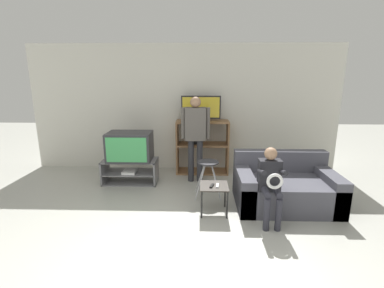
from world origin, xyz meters
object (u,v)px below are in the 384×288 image
(remote_control_black, at_px, (212,186))
(couch, at_px, (284,188))
(snack_table, at_px, (214,189))
(remote_control_white, at_px, (217,186))
(television_main, at_px, (130,146))
(person_standing_adult, at_px, (195,131))
(tv_stand, at_px, (130,171))
(person_seated_child, at_px, (270,180))
(folding_stool, at_px, (208,168))
(television_flat, at_px, (201,109))
(media_shelf, at_px, (202,146))

(remote_control_black, distance_m, couch, 1.21)
(snack_table, relative_size, remote_control_white, 2.95)
(television_main, relative_size, remote_control_black, 5.54)
(person_standing_adult, bearing_deg, tv_stand, -174.77)
(tv_stand, height_order, person_seated_child, person_seated_child)
(tv_stand, bearing_deg, folding_stool, -21.81)
(television_flat, height_order, person_standing_adult, person_standing_adult)
(television_main, relative_size, media_shelf, 0.73)
(snack_table, bearing_deg, couch, 15.47)
(folding_stool, distance_m, person_standing_adult, 0.87)
(television_main, xyz_separation_m, television_flat, (1.30, 0.65, 0.62))
(tv_stand, distance_m, television_flat, 1.84)
(couch, bearing_deg, media_shelf, 131.27)
(media_shelf, relative_size, couch, 0.73)
(remote_control_white, distance_m, person_standing_adult, 1.44)
(television_flat, relative_size, folding_stool, 1.29)
(media_shelf, height_order, folding_stool, media_shelf)
(media_shelf, xyz_separation_m, person_standing_adult, (-0.13, -0.50, 0.42))
(tv_stand, relative_size, media_shelf, 0.92)
(tv_stand, distance_m, snack_table, 1.91)
(media_shelf, height_order, person_standing_adult, person_standing_adult)
(television_main, distance_m, snack_table, 1.91)
(television_flat, relative_size, couch, 0.53)
(media_shelf, relative_size, person_seated_child, 1.04)
(tv_stand, distance_m, remote_control_white, 1.97)
(remote_control_black, bearing_deg, media_shelf, 111.22)
(television_main, bearing_deg, remote_control_black, -38.70)
(tv_stand, relative_size, remote_control_white, 6.98)
(folding_stool, bearing_deg, television_flat, 95.91)
(person_standing_adult, distance_m, person_seated_child, 1.86)
(couch, bearing_deg, television_main, 162.32)
(person_seated_child, bearing_deg, tv_stand, 148.26)
(television_flat, bearing_deg, remote_control_white, -82.34)
(couch, bearing_deg, folding_stool, 167.53)
(person_standing_adult, height_order, person_seated_child, person_standing_adult)
(folding_stool, relative_size, person_seated_child, 0.59)
(media_shelf, bearing_deg, television_flat, 141.11)
(remote_control_black, height_order, couch, couch)
(media_shelf, distance_m, remote_control_black, 1.81)
(television_main, height_order, remote_control_black, television_main)
(remote_control_black, relative_size, couch, 0.10)
(snack_table, xyz_separation_m, person_standing_adult, (-0.30, 1.26, 0.61))
(tv_stand, xyz_separation_m, remote_control_black, (1.49, -1.18, 0.22))
(media_shelf, relative_size, television_flat, 1.38)
(snack_table, relative_size, person_standing_adult, 0.26)
(television_main, height_order, person_seated_child, person_seated_child)
(couch, bearing_deg, tv_stand, 162.28)
(tv_stand, relative_size, snack_table, 2.37)
(tv_stand, bearing_deg, snack_table, -37.08)
(media_shelf, xyz_separation_m, television_flat, (-0.03, 0.03, 0.77))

